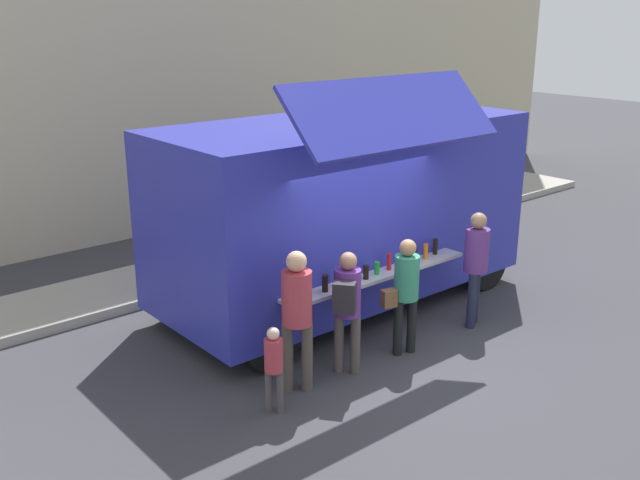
% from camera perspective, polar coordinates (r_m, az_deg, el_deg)
% --- Properties ---
extents(ground_plane, '(60.00, 60.00, 0.00)m').
position_cam_1_polar(ground_plane, '(10.02, 5.59, -8.94)').
color(ground_plane, '#38383D').
extents(curb_strip, '(28.00, 1.60, 0.15)m').
position_cam_1_polar(curb_strip, '(11.90, -21.71, -5.35)').
color(curb_strip, '#9E998E').
rests_on(curb_strip, ground).
extents(food_truck_main, '(5.87, 3.31, 3.66)m').
position_cam_1_polar(food_truck_main, '(11.16, 1.87, 2.68)').
color(food_truck_main, '#2C30A7').
rests_on(food_truck_main, ground).
extents(trash_bin, '(0.60, 0.60, 0.97)m').
position_cam_1_polar(trash_bin, '(15.77, 6.86, 2.90)').
color(trash_bin, '#2C663A').
rests_on(trash_bin, ground).
extents(customer_front_ordering, '(0.53, 0.33, 1.63)m').
position_cam_1_polar(customer_front_ordering, '(9.68, 6.74, -3.71)').
color(customer_front_ordering, black).
rests_on(customer_front_ordering, ground).
extents(customer_mid_with_backpack, '(0.52, 0.48, 1.63)m').
position_cam_1_polar(customer_mid_with_backpack, '(9.08, 2.15, -4.84)').
color(customer_mid_with_backpack, '#4E4541').
rests_on(customer_mid_with_backpack, ground).
extents(customer_rear_waiting, '(0.37, 0.37, 1.80)m').
position_cam_1_polar(customer_rear_waiting, '(8.66, -1.83, -5.45)').
color(customer_rear_waiting, '#4C443E').
rests_on(customer_rear_waiting, ground).
extents(customer_extra_browsing, '(0.35, 0.35, 1.73)m').
position_cam_1_polar(customer_extra_browsing, '(10.72, 12.19, -1.47)').
color(customer_extra_browsing, '#1F2238').
rests_on(customer_extra_browsing, ground).
extents(child_near_queue, '(0.22, 0.22, 1.06)m').
position_cam_1_polar(child_near_queue, '(8.40, -3.67, -9.56)').
color(child_near_queue, '#4A4446').
rests_on(child_near_queue, ground).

